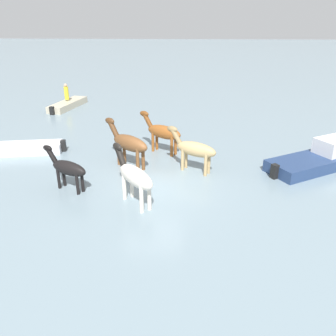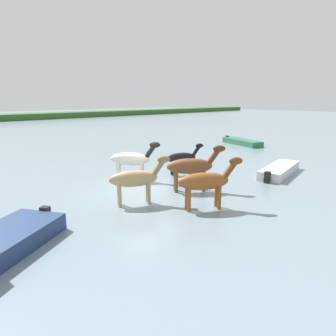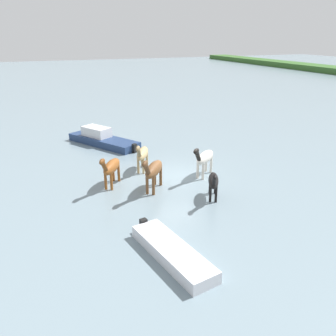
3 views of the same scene
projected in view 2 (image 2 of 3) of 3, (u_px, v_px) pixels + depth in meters
The scene contains 8 objects.
ground_plane at pixel (144, 188), 14.31m from camera, with size 197.80×197.80×0.00m, color gray.
horse_dun_straggler at pixel (132, 159), 15.47m from camera, with size 1.95×2.25×2.01m.
horse_gray_outer at pixel (136, 179), 11.90m from camera, with size 2.31×1.54×1.90m.
horse_lead at pixel (182, 158), 16.75m from camera, with size 2.07×1.31×1.68m.
horse_rear_stallion at pixel (192, 166), 13.64m from camera, with size 2.35×1.98×2.08m.
horse_dark_mare at pixel (206, 181), 11.39m from camera, with size 2.32×1.72×1.96m.
boat_tender_starboard at pixel (279, 171), 16.88m from camera, with size 4.44×1.90×0.72m.
boat_skiff_near at pixel (242, 143), 27.84m from camera, with size 2.60×4.56×0.73m.
Camera 2 is at (-8.88, -10.55, 4.11)m, focal length 32.53 mm.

